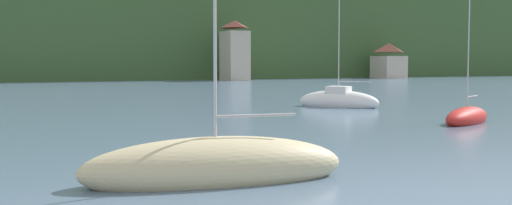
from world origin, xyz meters
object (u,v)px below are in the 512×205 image
at_px(shore_building_west, 235,51).
at_px(sailboat_far_4, 338,101).
at_px(sailboat_mid_10, 216,167).
at_px(shore_building_westcentral, 389,61).
at_px(sailboat_mid_6, 467,118).

height_order(shore_building_west, sailboat_far_4, shore_building_west).
height_order(shore_building_west, sailboat_mid_10, shore_building_west).
xyz_separation_m(shore_building_west, sailboat_mid_10, (-32.92, -75.63, -4.29)).
bearing_deg(shore_building_west, sailboat_far_4, -106.38).
bearing_deg(sailboat_far_4, shore_building_westcentral, -75.63).
distance_m(shore_building_west, shore_building_westcentral, 30.50).
bearing_deg(shore_building_westcentral, sailboat_far_4, -130.00).
bearing_deg(sailboat_mid_6, shore_building_west, -132.33).
relative_size(shore_building_westcentral, sailboat_far_4, 0.70).
bearing_deg(shore_building_west, shore_building_westcentral, 0.28).
bearing_deg(sailboat_mid_10, sailboat_far_4, -122.41).
bearing_deg(shore_building_west, sailboat_mid_10, -113.52).
bearing_deg(sailboat_mid_6, shore_building_westcentral, -153.47).
bearing_deg(sailboat_mid_6, sailboat_mid_10, -1.67).
xyz_separation_m(shore_building_west, shore_building_westcentral, (30.46, 0.15, -1.56)).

